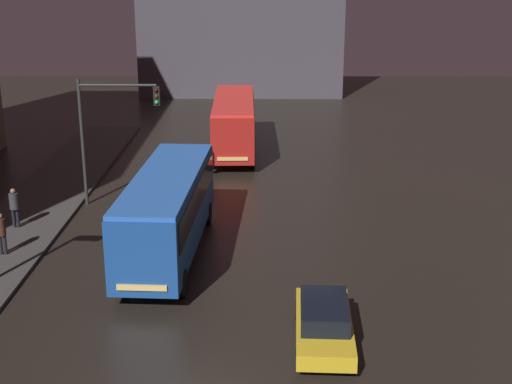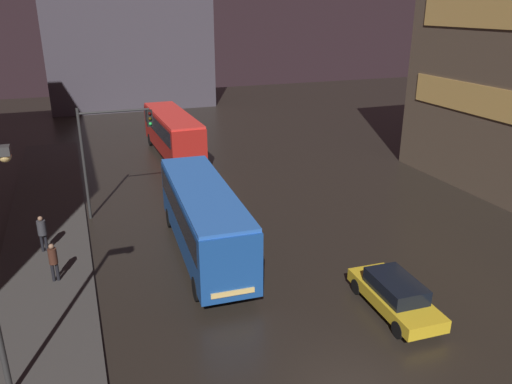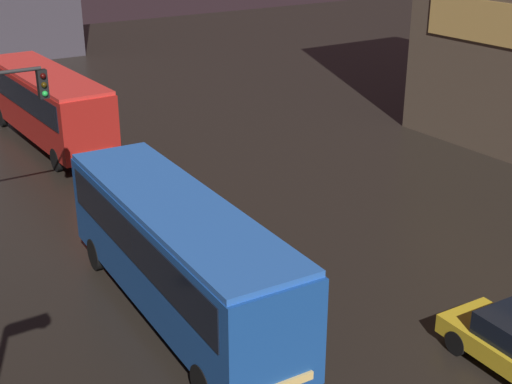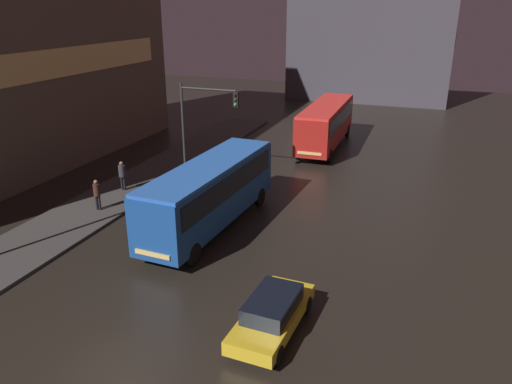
# 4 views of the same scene
# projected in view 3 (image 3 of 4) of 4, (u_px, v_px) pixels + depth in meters

# --- Properties ---
(bus_near) EXTENTS (2.95, 10.43, 3.39)m
(bus_near) POSITION_uv_depth(u_px,v_px,m) (177.00, 247.00, 19.02)
(bus_near) COLOR #194793
(bus_near) RESTS_ON ground
(bus_far) EXTENTS (2.73, 10.77, 3.39)m
(bus_far) POSITION_uv_depth(u_px,v_px,m) (47.00, 100.00, 33.10)
(bus_far) COLOR #AD1E19
(bus_far) RESTS_ON ground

